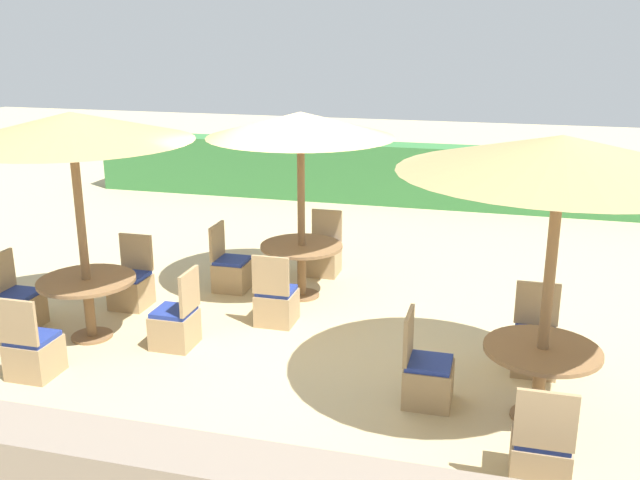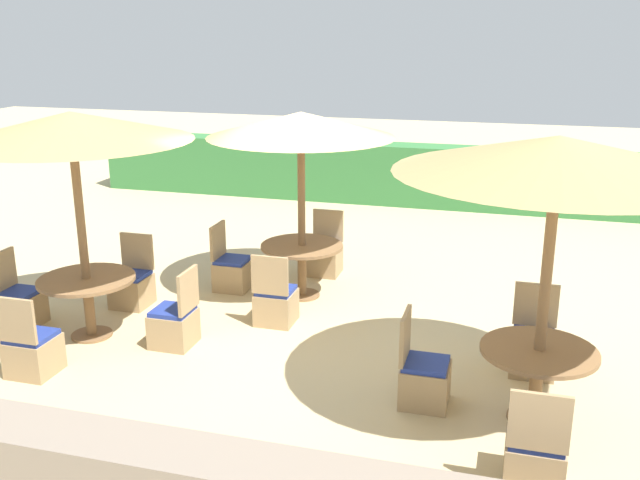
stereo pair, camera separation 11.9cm
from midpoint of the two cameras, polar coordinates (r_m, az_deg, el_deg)
name	(u,v)px [view 2 (the right image)]	position (r m, az deg, el deg)	size (l,w,h in m)	color
ground_plane	(307,322)	(8.93, -0.67, -6.61)	(40.00, 40.00, 0.00)	#C6B284
hedge_row	(397,174)	(14.79, 6.42, 5.25)	(13.00, 0.70, 1.23)	#387A3D
stone_border	(167,477)	(5.80, -11.53, -18.10)	(10.00, 0.56, 0.52)	gray
parasol_center	(301,125)	(9.19, -1.16, 9.15)	(2.44, 2.44, 2.50)	olive
round_table_center	(302,255)	(9.58, -1.10, -1.23)	(1.10, 1.10, 0.73)	olive
patio_chair_center_west	(232,271)	(10.01, -6.73, -2.48)	(0.46, 0.46, 0.93)	tan
patio_chair_center_south	(276,303)	(8.84, -3.18, -5.06)	(0.46, 0.46, 0.93)	tan
patio_chair_center_north	(325,257)	(10.56, 0.71, -1.34)	(0.46, 0.46, 0.93)	tan
parasol_front_right	(558,156)	(6.36, 19.02, 6.38)	(2.80, 2.80, 2.67)	olive
round_table_front_right	(538,364)	(6.94, 17.50, -9.47)	(1.07, 1.07, 0.72)	olive
patio_chair_front_right_north	(533,349)	(7.98, 17.06, -8.33)	(0.46, 0.46, 0.93)	tan
patio_chair_front_right_south	(534,457)	(6.17, 17.33, -16.27)	(0.46, 0.46, 0.93)	tan
patio_chair_front_right_west	(423,379)	(7.12, 8.75, -10.91)	(0.46, 0.46, 0.93)	tan
parasol_front_left	(71,127)	(8.31, -18.90, 8.52)	(2.67, 2.67, 2.65)	olive
round_table_front_left	(87,290)	(8.76, -17.74, -3.80)	(1.12, 1.12, 0.73)	olive
patio_chair_front_left_north	(132,286)	(9.68, -14.46, -3.61)	(0.46, 0.46, 0.93)	tan
patio_chair_front_left_south	(32,351)	(8.15, -21.65, -8.27)	(0.46, 0.46, 0.93)	tan
patio_chair_front_left_east	(175,324)	(8.39, -11.14, -6.60)	(0.46, 0.46, 0.93)	tan
patio_chair_front_left_west	(20,305)	(9.49, -22.57, -4.82)	(0.46, 0.46, 0.93)	tan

